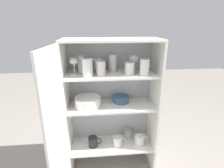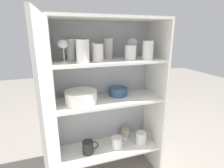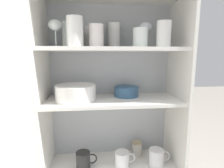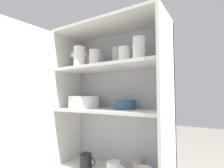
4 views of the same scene
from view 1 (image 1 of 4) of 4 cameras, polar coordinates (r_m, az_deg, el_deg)
name	(u,v)px [view 1 (image 1 of 4)]	position (r m, az deg, el deg)	size (l,w,h in m)	color
cupboard_back_panel	(110,103)	(1.78, -0.58, -6.22)	(0.82, 0.02, 1.26)	#B2B7BC
cupboard_side_left	(68,112)	(1.66, -14.21, -8.85)	(0.02, 0.33, 1.26)	white
cupboard_side_right	(154,108)	(1.72, 13.40, -7.72)	(0.02, 0.33, 1.26)	white
cupboard_top_panel	(112,40)	(1.46, -0.15, 14.24)	(0.82, 0.33, 0.02)	white
shelf_board_lower	(112,144)	(1.85, -0.12, -19.14)	(0.78, 0.29, 0.02)	white
shelf_board_middle	(112,106)	(1.62, -0.13, -7.16)	(0.78, 0.29, 0.02)	white
shelf_board_upper	(112,75)	(1.51, -0.14, 3.11)	(0.78, 0.29, 0.02)	white
cupboard_door	(57,137)	(1.35, -17.60, -16.05)	(0.05, 0.41, 1.26)	silver
tumbler_glass_0	(130,68)	(1.48, 5.76, 5.11)	(0.08, 0.08, 0.10)	white
tumbler_glass_1	(81,64)	(1.55, -10.00, 6.42)	(0.06, 0.06, 0.15)	white
tumbler_glass_2	(101,68)	(1.45, -3.69, 5.20)	(0.08, 0.08, 0.12)	silver
tumbler_glass_3	(87,68)	(1.41, -8.02, 5.26)	(0.08, 0.08, 0.15)	white
tumbler_glass_4	(97,65)	(1.54, -4.91, 6.05)	(0.07, 0.07, 0.12)	white
tumbler_glass_5	(145,67)	(1.46, 10.60, 5.38)	(0.08, 0.08, 0.14)	white
tumbler_glass_6	(113,63)	(1.57, 0.23, 6.87)	(0.07, 0.07, 0.15)	white
tumbler_glass_7	(89,69)	(1.50, -7.65, 4.97)	(0.07, 0.07, 0.09)	silver
wine_glass_0	(134,60)	(1.56, 7.15, 7.93)	(0.08, 0.08, 0.15)	white
wine_glass_1	(74,62)	(1.48, -12.33, 7.07)	(0.07, 0.07, 0.15)	white
plate_stack_white	(88,102)	(1.59, -7.90, -5.77)	(0.23, 0.23, 0.09)	white
mixing_bowl_large	(121,99)	(1.66, 2.90, -4.78)	(0.15, 0.15, 0.06)	#33567A
coffee_mug_primary	(93,142)	(1.79, -6.16, -18.21)	(0.13, 0.09, 0.10)	black
coffee_mug_extra_1	(118,141)	(1.80, 1.89, -18.11)	(0.13, 0.09, 0.09)	white
coffee_mug_extra_2	(140,140)	(1.82, 9.01, -17.63)	(0.14, 0.09, 0.10)	white
storage_jar	(128,134)	(1.90, 5.17, -15.88)	(0.07, 0.07, 0.09)	beige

